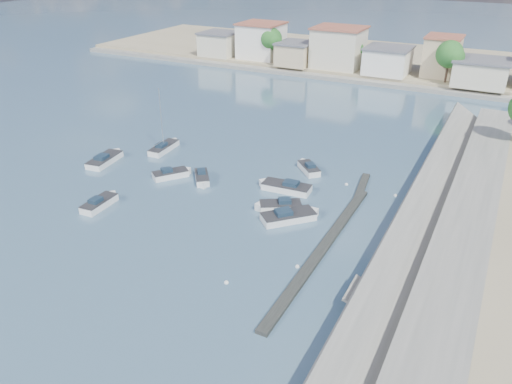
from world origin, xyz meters
TOP-DOWN VIEW (x-y plane):
  - ground at (0.00, 40.00)m, footprint 400.00×400.00m
  - seawall_walkway at (18.50, 13.00)m, footprint 5.00×90.00m
  - breakwater at (6.90, 12.69)m, footprint 2.00×31.02m
  - far_shore_land at (0.00, 92.00)m, footprint 160.00×40.00m
  - far_shore_quay at (0.00, 71.00)m, footprint 160.00×2.50m
  - far_town at (10.71, 76.92)m, footprint 113.01×12.80m
  - shore_trees at (8.34, 68.11)m, footprint 74.56×38.32m
  - motorboat_a at (-17.67, 6.85)m, footprint 1.95×4.98m
  - motorboat_b at (-15.16, 16.62)m, footprint 3.94×4.42m
  - motorboat_c at (-1.46, 19.65)m, footprint 6.35×2.55m
  - motorboat_d at (-0.09, 15.09)m, footprint 4.78×3.91m
  - motorboat_e at (-25.65, 16.41)m, footprint 2.98×6.27m
  - motorboat_f at (-1.01, 26.00)m, footprint 3.93×4.01m
  - motorboat_g at (-11.24, 17.26)m, footprint 3.63×4.08m
  - motorboat_h at (2.05, 13.71)m, footprint 5.47×5.55m
  - sailboat at (-21.31, 23.35)m, footprint 2.22×5.98m
  - mooring_buoys at (5.43, 12.13)m, footprint 16.36×28.00m

SIDE VIEW (x-z plane):
  - ground at x=0.00m, z-range 0.00..0.00m
  - mooring_buoys at x=5.43m, z-range -0.14..0.24m
  - breakwater at x=6.90m, z-range 0.00..0.35m
  - motorboat_d at x=-0.09m, z-range -0.36..1.12m
  - motorboat_b at x=-15.16m, z-range -0.36..1.12m
  - motorboat_f at x=-1.01m, z-range -0.36..1.12m
  - motorboat_e at x=-25.65m, z-range -0.36..1.12m
  - motorboat_h at x=2.05m, z-range -0.36..1.12m
  - motorboat_a at x=-17.67m, z-range -0.36..1.12m
  - motorboat_c at x=-1.46m, z-range -0.36..1.12m
  - motorboat_g at x=-11.24m, z-range -0.36..1.12m
  - far_shore_quay at x=0.00m, z-range 0.00..0.80m
  - sailboat at x=-21.31m, z-range -4.08..4.92m
  - far_shore_land at x=0.00m, z-range 0.00..1.40m
  - seawall_walkway at x=18.50m, z-range 0.00..1.80m
  - far_town at x=10.71m, z-range 0.76..9.11m
  - shore_trees at x=8.34m, z-range 2.26..10.18m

